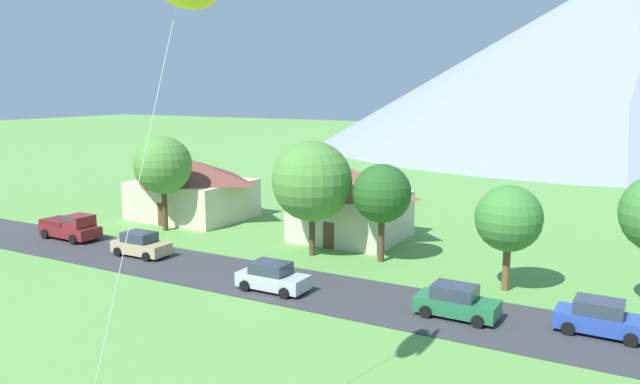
{
  "coord_description": "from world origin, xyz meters",
  "views": [
    {
      "loc": [
        14.2,
        -0.34,
        11.75
      ],
      "look_at": [
        1.61,
        21.96,
        7.41
      ],
      "focal_mm": 34.53,
      "sensor_mm": 36.0,
      "label": 1
    }
  ],
  "objects_px": {
    "house_left_center": "(192,188)",
    "parked_car_green_mid_east": "(456,302)",
    "tree_right_of_center": "(312,181)",
    "parked_car_silver_mid_west": "(272,277)",
    "parked_car_tan_east_end": "(141,245)",
    "house_leftmost": "(351,203)",
    "tree_center": "(163,165)",
    "tree_near_right": "(382,194)",
    "parked_car_blue_west_end": "(601,318)",
    "pickup_truck_maroon_west_side": "(71,227)",
    "tree_left_of_center": "(509,219)"
  },
  "relations": [
    {
      "from": "tree_right_of_center",
      "to": "tree_near_right",
      "type": "bearing_deg",
      "value": 10.94
    },
    {
      "from": "parked_car_silver_mid_west",
      "to": "pickup_truck_maroon_west_side",
      "type": "bearing_deg",
      "value": 172.89
    },
    {
      "from": "tree_center",
      "to": "tree_near_right",
      "type": "height_order",
      "value": "tree_center"
    },
    {
      "from": "house_leftmost",
      "to": "parked_car_blue_west_end",
      "type": "xyz_separation_m",
      "value": [
        19.1,
        -11.44,
        -2.02
      ]
    },
    {
      "from": "tree_left_of_center",
      "to": "parked_car_silver_mid_west",
      "type": "relative_size",
      "value": 1.48
    },
    {
      "from": "tree_left_of_center",
      "to": "parked_car_tan_east_end",
      "type": "xyz_separation_m",
      "value": [
        -24.08,
        -5.23,
        -3.42
      ]
    },
    {
      "from": "parked_car_silver_mid_west",
      "to": "parked_car_green_mid_east",
      "type": "relative_size",
      "value": 1.0
    },
    {
      "from": "house_leftmost",
      "to": "tree_left_of_center",
      "type": "bearing_deg",
      "value": -26.74
    },
    {
      "from": "house_leftmost",
      "to": "parked_car_green_mid_east",
      "type": "distance_m",
      "value": 17.82
    },
    {
      "from": "tree_center",
      "to": "parked_car_silver_mid_west",
      "type": "relative_size",
      "value": 1.87
    },
    {
      "from": "house_left_center",
      "to": "tree_near_right",
      "type": "relative_size",
      "value": 1.54
    },
    {
      "from": "tree_near_right",
      "to": "parked_car_tan_east_end",
      "type": "xyz_separation_m",
      "value": [
        -15.22,
        -7.23,
        -3.84
      ]
    },
    {
      "from": "parked_car_blue_west_end",
      "to": "pickup_truck_maroon_west_side",
      "type": "distance_m",
      "value": 37.93
    },
    {
      "from": "parked_car_tan_east_end",
      "to": "house_leftmost",
      "type": "bearing_deg",
      "value": 48.97
    },
    {
      "from": "tree_center",
      "to": "pickup_truck_maroon_west_side",
      "type": "height_order",
      "value": "tree_center"
    },
    {
      "from": "tree_right_of_center",
      "to": "parked_car_silver_mid_west",
      "type": "xyz_separation_m",
      "value": [
        1.97,
        -8.0,
        -4.46
      ]
    },
    {
      "from": "tree_right_of_center",
      "to": "pickup_truck_maroon_west_side",
      "type": "height_order",
      "value": "tree_right_of_center"
    },
    {
      "from": "parked_car_green_mid_east",
      "to": "house_leftmost",
      "type": "bearing_deg",
      "value": 134.4
    },
    {
      "from": "house_left_center",
      "to": "parked_car_green_mid_east",
      "type": "bearing_deg",
      "value": -23.78
    },
    {
      "from": "parked_car_blue_west_end",
      "to": "pickup_truck_maroon_west_side",
      "type": "relative_size",
      "value": 0.8
    },
    {
      "from": "house_leftmost",
      "to": "tree_left_of_center",
      "type": "distance_m",
      "value": 15.26
    },
    {
      "from": "tree_left_of_center",
      "to": "tree_near_right",
      "type": "distance_m",
      "value": 9.09
    },
    {
      "from": "parked_car_blue_west_end",
      "to": "parked_car_silver_mid_west",
      "type": "height_order",
      "value": "same"
    },
    {
      "from": "parked_car_tan_east_end",
      "to": "pickup_truck_maroon_west_side",
      "type": "bearing_deg",
      "value": 174.17
    },
    {
      "from": "house_leftmost",
      "to": "parked_car_tan_east_end",
      "type": "height_order",
      "value": "house_leftmost"
    },
    {
      "from": "house_left_center",
      "to": "pickup_truck_maroon_west_side",
      "type": "distance_m",
      "value": 11.59
    },
    {
      "from": "house_leftmost",
      "to": "parked_car_silver_mid_west",
      "type": "relative_size",
      "value": 1.99
    },
    {
      "from": "tree_center",
      "to": "pickup_truck_maroon_west_side",
      "type": "xyz_separation_m",
      "value": [
        -4.09,
        -6.08,
        -4.42
      ]
    },
    {
      "from": "house_leftmost",
      "to": "parked_car_blue_west_end",
      "type": "relative_size",
      "value": 1.98
    },
    {
      "from": "tree_center",
      "to": "parked_car_blue_west_end",
      "type": "height_order",
      "value": "tree_center"
    },
    {
      "from": "parked_car_blue_west_end",
      "to": "pickup_truck_maroon_west_side",
      "type": "xyz_separation_m",
      "value": [
        -37.93,
        0.22,
        0.19
      ]
    },
    {
      "from": "parked_car_tan_east_end",
      "to": "pickup_truck_maroon_west_side",
      "type": "height_order",
      "value": "pickup_truck_maroon_west_side"
    },
    {
      "from": "house_leftmost",
      "to": "tree_center",
      "type": "bearing_deg",
      "value": -160.77
    },
    {
      "from": "tree_left_of_center",
      "to": "tree_near_right",
      "type": "bearing_deg",
      "value": 167.29
    },
    {
      "from": "tree_center",
      "to": "parked_car_tan_east_end",
      "type": "distance_m",
      "value": 9.34
    },
    {
      "from": "house_leftmost",
      "to": "parked_car_silver_mid_west",
      "type": "bearing_deg",
      "value": -82.68
    },
    {
      "from": "tree_right_of_center",
      "to": "parked_car_silver_mid_west",
      "type": "bearing_deg",
      "value": -76.18
    },
    {
      "from": "house_leftmost",
      "to": "tree_near_right",
      "type": "bearing_deg",
      "value": -45.75
    },
    {
      "from": "tree_left_of_center",
      "to": "tree_center",
      "type": "height_order",
      "value": "tree_center"
    },
    {
      "from": "tree_center",
      "to": "tree_right_of_center",
      "type": "distance_m",
      "value": 14.56
    },
    {
      "from": "parked_car_blue_west_end",
      "to": "parked_car_silver_mid_west",
      "type": "relative_size",
      "value": 1.0
    },
    {
      "from": "tree_right_of_center",
      "to": "parked_car_tan_east_end",
      "type": "height_order",
      "value": "tree_right_of_center"
    },
    {
      "from": "tree_near_right",
      "to": "pickup_truck_maroon_west_side",
      "type": "bearing_deg",
      "value": -164.84
    },
    {
      "from": "tree_center",
      "to": "parked_car_blue_west_end",
      "type": "distance_m",
      "value": 34.73
    },
    {
      "from": "tree_left_of_center",
      "to": "pickup_truck_maroon_west_side",
      "type": "distance_m",
      "value": 32.86
    },
    {
      "from": "tree_right_of_center",
      "to": "parked_car_tan_east_end",
      "type": "distance_m",
      "value": 12.87
    },
    {
      "from": "parked_car_blue_west_end",
      "to": "parked_car_green_mid_east",
      "type": "height_order",
      "value": "same"
    },
    {
      "from": "parked_car_blue_west_end",
      "to": "house_leftmost",
      "type": "bearing_deg",
      "value": 149.08
    },
    {
      "from": "parked_car_blue_west_end",
      "to": "parked_car_green_mid_east",
      "type": "relative_size",
      "value": 1.0
    },
    {
      "from": "house_left_center",
      "to": "tree_right_of_center",
      "type": "xyz_separation_m",
      "value": [
        15.95,
        -5.71,
        2.55
      ]
    }
  ]
}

